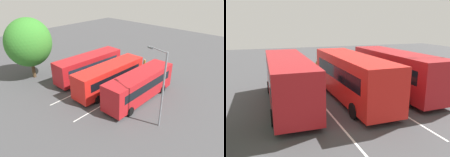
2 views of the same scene
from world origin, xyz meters
TOP-DOWN VIEW (x-y plane):
  - ground_plane at (0.00, 0.00)m, footprint 71.91×71.91m
  - bus_far_left at (0.18, -4.16)m, footprint 9.80×2.81m
  - bus_center_left at (-0.45, -0.21)m, footprint 9.77×2.72m
  - bus_center_right at (0.01, 4.13)m, footprint 9.78×2.75m
  - pedestrian at (7.39, 0.33)m, footprint 0.40×0.40m
  - street_lamp at (-2.26, -8.12)m, footprint 0.79×2.30m
  - depot_tree at (-5.12, 9.76)m, footprint 5.98×5.38m
  - lane_stripe_outer_left at (0.00, -2.06)m, footprint 14.97×0.38m
  - lane_stripe_inner_left at (0.00, 2.06)m, footprint 14.97×0.38m

SIDE VIEW (x-z plane):
  - ground_plane at x=0.00m, z-range 0.00..0.00m
  - lane_stripe_outer_left at x=0.00m, z-range 0.00..0.01m
  - lane_stripe_inner_left at x=0.00m, z-range 0.00..0.01m
  - pedestrian at x=7.39m, z-range 0.15..1.85m
  - bus_far_left at x=0.18m, z-range 0.16..3.35m
  - bus_center_left at x=-0.45m, z-range 0.16..3.35m
  - bus_center_right at x=0.01m, z-range 0.16..3.35m
  - street_lamp at x=-2.26m, z-range 0.56..7.71m
  - depot_tree at x=-5.12m, z-range 0.86..8.89m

